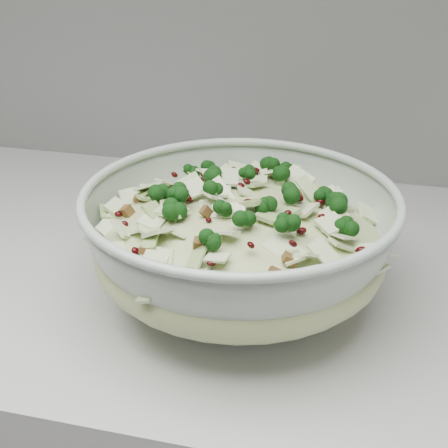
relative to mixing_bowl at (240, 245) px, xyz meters
name	(u,v)px	position (x,y,z in m)	size (l,w,h in m)	color
mixing_bowl	(240,245)	(0.00, 0.00, 0.00)	(0.41, 0.41, 0.13)	#A2B2A2
salad	(240,227)	(0.00, 0.00, 0.02)	(0.34, 0.34, 0.13)	#A8B97E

